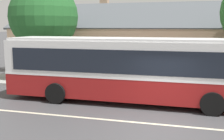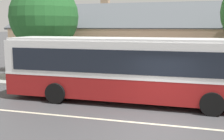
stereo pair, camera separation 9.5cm
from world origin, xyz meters
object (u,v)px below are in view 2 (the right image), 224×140
Objects in this scene: transit_bus at (130,68)px; street_tree_secondary at (44,17)px; bike_rack at (6,71)px; bench_by_building at (40,74)px.

street_tree_secondary reaches higher than transit_bus.
transit_bus reaches higher than bike_rack.
street_tree_secondary reaches higher than bench_by_building.
transit_bus is 8.34m from street_tree_secondary.
street_tree_secondary is at bearing 148.71° from transit_bus.
street_tree_secondary is 5.70× the size of bike_rack.
bench_by_building is (-6.53, 2.86, -1.10)m from transit_bus.
bike_rack is at bearing 162.55° from transit_bus.
transit_bus is 6.77× the size of bench_by_building.
street_tree_secondary is (-6.77, 4.11, 2.61)m from transit_bus.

